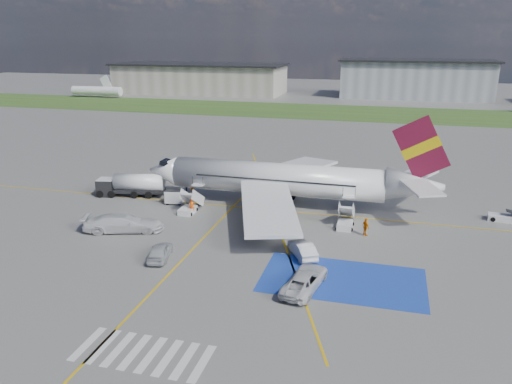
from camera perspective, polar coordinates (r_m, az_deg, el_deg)
ground at (r=49.63m, az=-1.28°, el=-6.56°), size 400.00×400.00×0.00m
grass_strip at (r=140.52m, az=9.80°, el=8.97°), size 400.00×30.00×0.01m
taxiway_line_main at (r=60.42m, az=1.92°, el=-2.07°), size 120.00×0.20×0.01m
taxiway_line_cross at (r=42.98m, az=-11.67°, el=-10.96°), size 0.20×60.00×0.01m
taxiway_line_diag at (r=60.42m, az=1.92°, el=-2.07°), size 20.71×56.45×0.01m
staging_box at (r=44.43m, az=9.88°, el=-9.86°), size 14.00×8.00×0.01m
crosswalk at (r=35.67m, az=-12.79°, el=-17.54°), size 9.00×4.00×0.01m
terminal_west at (r=186.89m, az=-6.41°, el=12.71°), size 60.00×22.00×10.00m
terminal_centre at (r=179.17m, az=17.74°, el=12.14°), size 48.00×18.00×12.00m
airliner at (r=60.94m, az=3.76°, el=1.42°), size 36.81×32.95×11.92m
airstairs_fwd at (r=60.05m, az=-7.67°, el=-1.73°), size 1.90×5.20×3.60m
airstairs_aft at (r=55.86m, az=10.18°, el=-3.34°), size 1.90×5.20×3.60m
fuel_tanker at (r=67.39m, az=-14.04°, el=0.60°), size 9.00×3.99×2.98m
gpu_cart at (r=63.26m, az=-9.33°, el=-0.61°), size 2.40×1.76×1.82m
belt_loader at (r=63.49m, az=26.89°, el=-2.73°), size 4.68×2.07×1.37m
car_silver_a at (r=48.21m, az=-10.91°, el=-6.67°), size 2.66×4.70×1.51m
car_silver_b at (r=48.02m, az=5.33°, el=-6.50°), size 3.67×4.83×1.53m
van_white_a at (r=42.29m, az=5.63°, el=-9.69°), size 3.21×5.50×1.94m
van_white_b at (r=55.41m, az=-14.95°, el=-3.16°), size 6.85×4.35×2.50m
crew_fwd at (r=59.27m, az=-7.35°, el=-1.64°), size 0.72×0.51×1.88m
crew_nose at (r=66.02m, az=-7.35°, el=0.21°), size 0.89×0.94×1.54m
crew_aft at (r=53.77m, az=12.42°, el=-3.90°), size 1.06×1.23×1.98m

